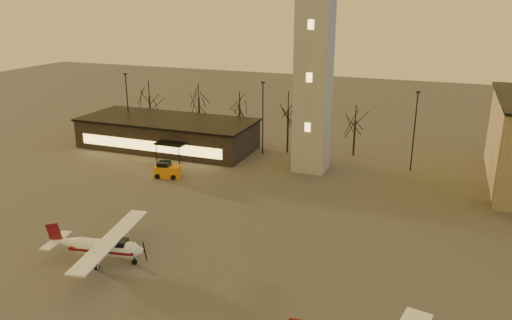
# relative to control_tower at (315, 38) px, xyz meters

# --- Properties ---
(ground) EXTENTS (220.00, 220.00, 0.00)m
(ground) POSITION_rel_control_tower_xyz_m (0.00, -30.00, -16.33)
(ground) COLOR #43403E
(ground) RESTS_ON ground
(control_tower) EXTENTS (6.80, 6.80, 32.60)m
(control_tower) POSITION_rel_control_tower_xyz_m (0.00, 0.00, 0.00)
(control_tower) COLOR #989590
(control_tower) RESTS_ON ground
(terminal) EXTENTS (25.40, 12.20, 4.30)m
(terminal) POSITION_rel_control_tower_xyz_m (-21.99, 1.98, -14.17)
(terminal) COLOR black
(terminal) RESTS_ON ground
(light_poles) EXTENTS (58.50, 12.25, 10.14)m
(light_poles) POSITION_rel_control_tower_xyz_m (0.50, 1.00, -10.92)
(light_poles) COLOR black
(light_poles) RESTS_ON ground
(tree_row) EXTENTS (37.20, 9.20, 8.80)m
(tree_row) POSITION_rel_control_tower_xyz_m (-13.70, 9.16, -10.39)
(tree_row) COLOR black
(tree_row) RESTS_ON ground
(cessna_rear) EXTENTS (9.15, 11.52, 3.17)m
(cessna_rear) POSITION_rel_control_tower_xyz_m (-9.36, -28.92, -15.24)
(cessna_rear) COLOR white
(cessna_rear) RESTS_ON ground
(service_cart) EXTENTS (3.28, 2.39, 1.92)m
(service_cart) POSITION_rel_control_tower_xyz_m (-15.56, -9.15, -15.59)
(service_cart) COLOR orange
(service_cart) RESTS_ON ground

